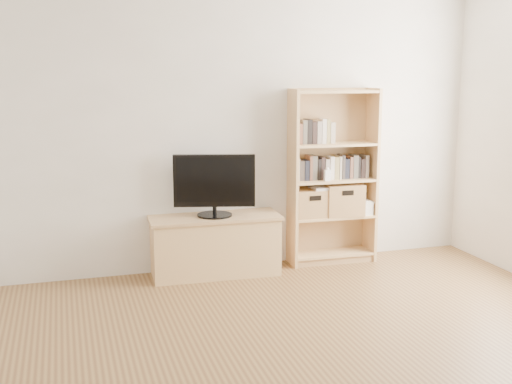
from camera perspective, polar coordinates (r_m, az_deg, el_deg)
name	(u,v)px	position (r m, az deg, el deg)	size (l,w,h in m)	color
back_wall	(243,126)	(5.83, -1.18, 5.86)	(4.50, 0.02, 2.60)	beige
tv_stand	(215,246)	(5.74, -3.66, -4.86)	(1.11, 0.42, 0.51)	tan
bookshelf	(333,177)	(6.03, 6.83, 1.35)	(0.82, 0.29, 1.64)	tan
television	(214,185)	(5.61, -3.73, 0.63)	(0.71, 0.05, 0.56)	black
books_row_mid	(332,166)	(6.03, 6.78, 2.31)	(0.88, 0.17, 0.24)	#B2A38F
books_row_upper	(314,132)	(5.93, 5.22, 5.35)	(0.40, 0.15, 0.21)	#B2A38F
baby_monitor	(327,175)	(5.91, 6.35, 1.48)	(0.05, 0.03, 0.10)	white
basket_left	(310,203)	(5.99, 4.86, -0.96)	(0.31, 0.26, 0.26)	#A47D4A
basket_right	(342,199)	(6.11, 7.67, -0.62)	(0.36, 0.29, 0.29)	#A47D4A
laptop	(327,187)	(6.02, 6.35, 0.42)	(0.31, 0.22, 0.02)	silver
magazine_stack	(360,207)	(6.20, 9.19, -1.35)	(0.17, 0.25, 0.11)	beige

